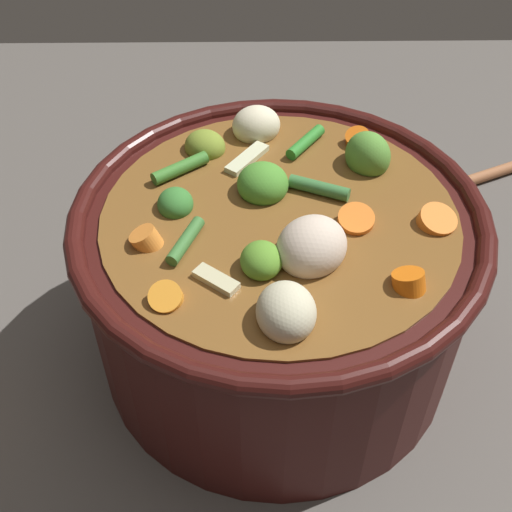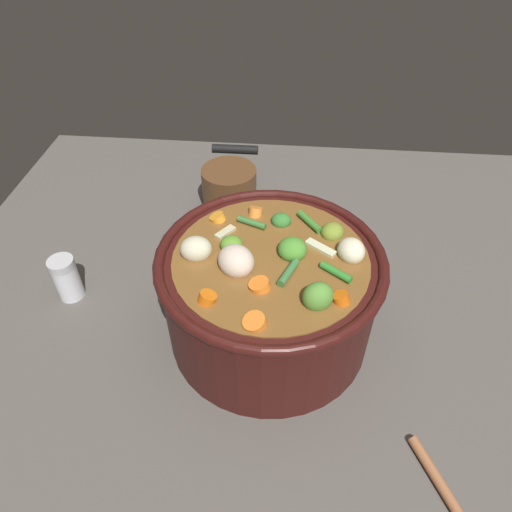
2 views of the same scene
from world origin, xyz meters
name	(u,v)px [view 2 (image 2 of 2)]	position (x,y,z in m)	size (l,w,h in m)	color
ground_plane	(269,330)	(0.00, 0.00, 0.00)	(1.10, 1.10, 0.00)	#514C47
cooking_pot	(270,293)	(0.00, 0.00, 0.08)	(0.30, 0.30, 0.17)	#38110F
salt_shaker	(66,278)	(-0.32, 0.04, 0.04)	(0.04, 0.04, 0.07)	silver
small_saucepan	(230,188)	(-0.10, 0.30, 0.04)	(0.10, 0.16, 0.09)	brown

